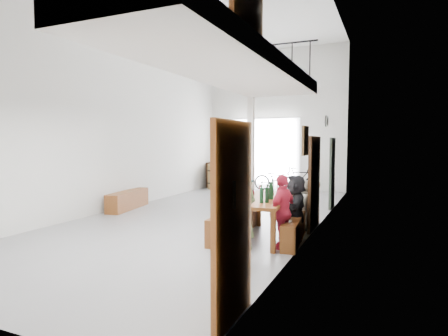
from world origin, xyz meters
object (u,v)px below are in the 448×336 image
at_px(bench_inner, 234,223).
at_px(bicycle_near, 277,179).
at_px(side_bench, 128,200).
at_px(host_standing, 241,214).
at_px(oak_barrel, 216,177).
at_px(tasting_table, 265,202).
at_px(serving_counter, 231,175).

relative_size(bench_inner, bicycle_near, 1.24).
height_order(side_bench, host_standing, host_standing).
relative_size(side_bench, oak_barrel, 1.81).
xyz_separation_m(tasting_table, bench_inner, (-0.62, -0.06, -0.46)).
height_order(bench_inner, bicycle_near, bicycle_near).
xyz_separation_m(bench_inner, bicycle_near, (-1.12, 7.13, 0.21)).
height_order(host_standing, bicycle_near, host_standing).
bearing_deg(side_bench, bench_inner, -21.68).
bearing_deg(host_standing, bench_inner, 139.72).
xyz_separation_m(bench_inner, oak_barrel, (-3.48, 6.58, 0.25)).
bearing_deg(side_bench, bicycle_near, 64.07).
xyz_separation_m(host_standing, bicycle_near, (-1.93, 8.87, -0.35)).
distance_m(side_bench, serving_counter, 5.71).
bearing_deg(bicycle_near, host_standing, -178.66).
distance_m(bench_inner, oak_barrel, 7.45).
bearing_deg(host_standing, side_bench, 169.83).
height_order(tasting_table, oak_barrel, oak_barrel).
relative_size(side_bench, host_standing, 1.11).
relative_size(oak_barrel, host_standing, 0.61).
bearing_deg(side_bench, serving_counter, 82.44).
xyz_separation_m(side_bench, serving_counter, (0.75, 5.65, 0.26)).
bearing_deg(serving_counter, side_bench, -106.71).
relative_size(oak_barrel, bicycle_near, 0.56).
xyz_separation_m(bench_inner, side_bench, (-3.85, 1.53, 0.00)).
bearing_deg(serving_counter, host_standing, -75.53).
distance_m(oak_barrel, host_standing, 9.36).
bearing_deg(side_bench, oak_barrel, 85.89).
height_order(bench_inner, oak_barrel, oak_barrel).
height_order(side_bench, bicycle_near, bicycle_near).
bearing_deg(bench_inner, serving_counter, 110.83).
xyz_separation_m(bench_inner, host_standing, (0.80, -1.74, 0.56)).
xyz_separation_m(oak_barrel, serving_counter, (0.39, 0.60, 0.02)).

